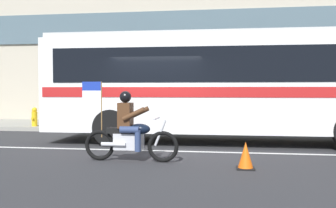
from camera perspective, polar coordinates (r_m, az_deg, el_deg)
name	(u,v)px	position (r m, az deg, el deg)	size (l,w,h in m)	color
ground_plane	(156,147)	(10.36, -1.93, -6.65)	(60.00, 60.00, 0.00)	#2B2B2D
sidewalk_curb	(177,126)	(15.36, 1.40, -3.48)	(28.00, 3.80, 0.15)	gray
lane_center_stripe	(152,151)	(9.77, -2.55, -7.16)	(26.60, 0.14, 0.01)	silver
transit_bus	(233,80)	(11.28, 9.96, 3.64)	(11.06, 2.69, 3.22)	white
motorcycle_with_rider	(130,131)	(8.29, -5.91, -4.22)	(2.20, 0.64, 1.78)	black
fire_hydrant	(34,117)	(15.60, -19.85, -1.88)	(0.22, 0.30, 0.75)	gold
traffic_cone	(246,156)	(7.67, 11.84, -7.87)	(0.36, 0.36, 0.55)	#EA590F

